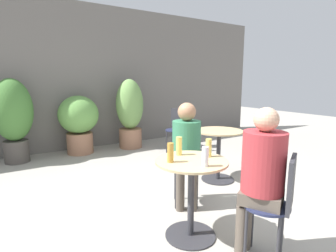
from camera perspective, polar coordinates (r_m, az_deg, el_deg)
ground_plane at (r=2.61m, az=-0.66°, el=-23.54°), size 20.00×20.00×0.00m
storefront_wall at (r=5.78m, az=-20.85°, el=9.87°), size 10.00×0.06×3.00m
cafe_table_near at (r=2.45m, az=5.06°, el=-12.80°), size 0.65×0.65×0.74m
cafe_table_far at (r=3.85m, az=10.97°, el=-4.29°), size 0.68×0.68×0.74m
bistro_chair_0 at (r=2.25m, az=22.83°, el=-14.40°), size 0.41×0.42×0.88m
bistro_chair_1 at (r=3.12m, az=3.83°, el=-6.84°), size 0.41×0.42×0.88m
bistro_chair_2 at (r=5.66m, az=3.48°, el=0.76°), size 0.41×0.42×0.88m
bistro_chair_3 at (r=5.24m, az=1.84°, el=0.04°), size 0.42×0.41×0.88m
seated_person_0 at (r=2.20m, az=19.59°, el=-9.16°), size 0.40×0.41×1.24m
seated_person_1 at (r=2.94m, az=4.06°, el=-4.17°), size 0.39×0.40×1.20m
beer_glass_0 at (r=2.50m, az=2.41°, el=-4.36°), size 0.06×0.06×0.17m
beer_glass_1 at (r=2.28m, az=0.53°, el=-5.81°), size 0.06×0.06×0.17m
beer_glass_2 at (r=2.19m, az=8.11°, el=-6.61°), size 0.06×0.06×0.17m
beer_glass_3 at (r=2.46m, az=8.83°, el=-4.71°), size 0.06×0.06×0.17m
potted_plant_0 at (r=5.28m, az=-30.67°, el=2.06°), size 0.65×0.65×1.48m
potted_plant_1 at (r=5.44m, az=-18.84°, el=1.24°), size 0.77×0.77×1.15m
potted_plant_2 at (r=5.65m, az=-8.30°, el=3.12°), size 0.58×0.58×1.47m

